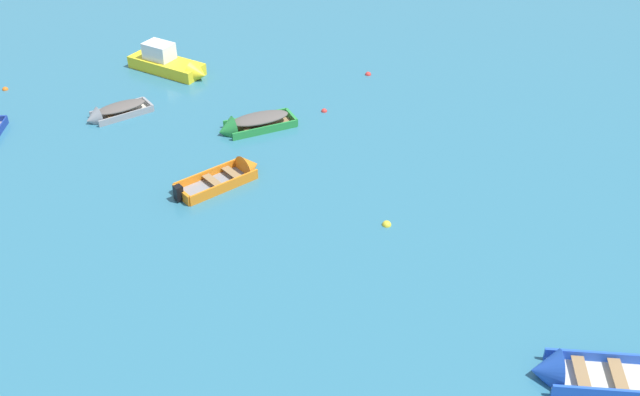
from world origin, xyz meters
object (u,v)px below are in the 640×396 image
rowboat_orange_far_back (234,174)px  rowboat_blue_foreground_center (572,374)px  mooring_buoy_central (324,111)px  mooring_buoy_outer_edge (5,90)px  mooring_buoy_trailing (387,225)px  rowboat_green_midfield_left (247,125)px  rowboat_grey_near_right (111,113)px  mooring_buoy_between_boats_left (368,75)px  motor_launch_yellow_far_left (171,64)px

rowboat_orange_far_back → rowboat_blue_foreground_center: bearing=-33.3°
rowboat_blue_foreground_center → mooring_buoy_central: (-11.39, 16.42, -0.23)m
rowboat_blue_foreground_center → mooring_buoy_outer_edge: (-29.03, 15.36, -0.23)m
rowboat_orange_far_back → mooring_buoy_trailing: bearing=-16.7°
rowboat_blue_foreground_center → rowboat_green_midfield_left: 20.10m
rowboat_grey_near_right → mooring_buoy_between_boats_left: size_ratio=9.52×
rowboat_grey_near_right → motor_launch_yellow_far_left: (1.07, 5.83, 0.25)m
motor_launch_yellow_far_left → mooring_buoy_trailing: size_ratio=13.65×
rowboat_grey_near_right → mooring_buoy_trailing: bearing=-23.0°
rowboat_grey_near_right → mooring_buoy_between_boats_left: 14.41m
motor_launch_yellow_far_left → mooring_buoy_between_boats_left: 11.23m
rowboat_grey_near_right → mooring_buoy_trailing: size_ratio=8.60×
mooring_buoy_trailing → mooring_buoy_central: (-4.51, 9.31, 0.00)m
rowboat_green_midfield_left → mooring_buoy_between_boats_left: 9.08m
rowboat_grey_near_right → mooring_buoy_outer_edge: size_ratio=10.19×
mooring_buoy_trailing → mooring_buoy_outer_edge: size_ratio=1.18×
rowboat_orange_far_back → rowboat_green_midfield_left: bearing=98.3°
rowboat_grey_near_right → mooring_buoy_trailing: (15.06, -6.40, -0.27)m
motor_launch_yellow_far_left → mooring_buoy_between_boats_left: motor_launch_yellow_far_left is taller
rowboat_blue_foreground_center → mooring_buoy_trailing: bearing=134.1°
motor_launch_yellow_far_left → mooring_buoy_outer_edge: 9.09m
motor_launch_yellow_far_left → mooring_buoy_outer_edge: bearing=-154.0°
mooring_buoy_outer_edge → mooring_buoy_central: 17.67m
rowboat_grey_near_right → rowboat_green_midfield_left: rowboat_green_midfield_left is taller
rowboat_green_midfield_left → mooring_buoy_trailing: rowboat_green_midfield_left is taller
rowboat_grey_near_right → motor_launch_yellow_far_left: size_ratio=0.63×
motor_launch_yellow_far_left → mooring_buoy_central: bearing=-17.2°
mooring_buoy_trailing → mooring_buoy_between_boats_left: (-2.95, 14.20, 0.00)m
rowboat_orange_far_back → rowboat_grey_near_right: bearing=151.6°
mooring_buoy_outer_edge → rowboat_orange_far_back: bearing=-22.2°
rowboat_green_midfield_left → mooring_buoy_trailing: bearing=-39.9°
motor_launch_yellow_far_left → rowboat_blue_foreground_center: bearing=-42.8°
rowboat_orange_far_back → mooring_buoy_central: (2.69, 7.15, -0.22)m
mooring_buoy_outer_edge → mooring_buoy_trailing: bearing=-20.4°
motor_launch_yellow_far_left → mooring_buoy_between_boats_left: (11.04, 1.97, -0.52)m
rowboat_orange_far_back → motor_launch_yellow_far_left: bearing=124.0°
mooring_buoy_central → rowboat_grey_near_right: bearing=-164.6°
rowboat_grey_near_right → rowboat_blue_foreground_center: 25.77m
rowboat_green_midfield_left → mooring_buoy_between_boats_left: rowboat_green_midfield_left is taller
rowboat_grey_near_right → mooring_buoy_trailing: rowboat_grey_near_right is taller
rowboat_green_midfield_left → mooring_buoy_central: rowboat_green_midfield_left is taller
mooring_buoy_between_boats_left → mooring_buoy_outer_edge: 20.10m
rowboat_blue_foreground_center → mooring_buoy_between_boats_left: 23.47m
mooring_buoy_between_boats_left → motor_launch_yellow_far_left: bearing=-169.9°
mooring_buoy_trailing → rowboat_blue_foreground_center: bearing=-45.9°
mooring_buoy_outer_edge → mooring_buoy_central: (17.64, 1.05, 0.00)m
rowboat_orange_far_back → mooring_buoy_between_boats_left: (4.25, 12.05, -0.22)m
motor_launch_yellow_far_left → mooring_buoy_outer_edge: motor_launch_yellow_far_left is taller
rowboat_grey_near_right → rowboat_orange_far_back: size_ratio=0.83×
mooring_buoy_central → mooring_buoy_trailing: bearing=-64.1°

